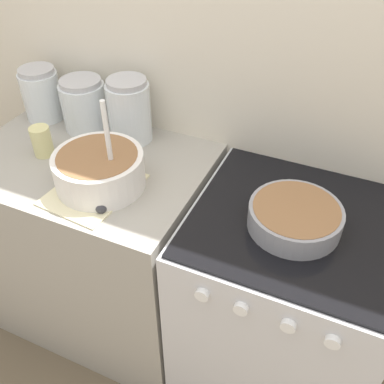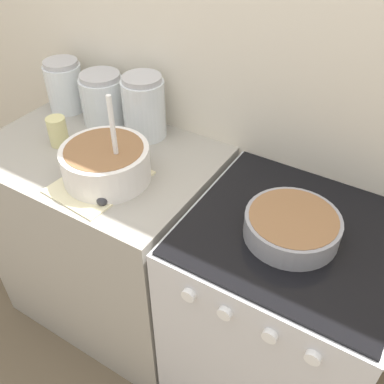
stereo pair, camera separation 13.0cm
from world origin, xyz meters
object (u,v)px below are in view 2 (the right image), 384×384
stove (276,319)px  mixing_bowl (106,162)px  tin_can (58,131)px  storage_jar_left (66,89)px  storage_jar_middle (103,102)px  baking_pan (292,226)px  storage_jar_right (144,111)px

stove → mixing_bowl: mixing_bowl is taller
stove → mixing_bowl: (-0.62, -0.09, 0.51)m
stove → tin_can: (-0.91, -0.02, 0.50)m
storage_jar_left → storage_jar_middle: storage_jar_left is taller
baking_pan → tin_can: 0.91m
storage_jar_left → stove: bearing=-10.3°
stove → baking_pan: size_ratio=3.30×
mixing_bowl → tin_can: (-0.29, 0.07, -0.01)m
tin_can → baking_pan: bearing=-0.4°
mixing_bowl → tin_can: bearing=166.6°
stove → mixing_bowl: bearing=-171.5°
mixing_bowl → baking_pan: bearing=5.7°
mixing_bowl → storage_jar_middle: bearing=131.3°
stove → storage_jar_right: (-0.68, 0.20, 0.55)m
storage_jar_right → baking_pan: bearing=-18.6°
mixing_bowl → storage_jar_left: bearing=147.5°
baking_pan → stove: bearing=82.9°
storage_jar_left → storage_jar_right: storage_jar_right is taller
stove → baking_pan: 0.48m
mixing_bowl → baking_pan: 0.62m
storage_jar_left → tin_can: storage_jar_left is taller
tin_can → storage_jar_left: bearing=127.2°
mixing_bowl → tin_can: 0.30m
mixing_bowl → storage_jar_middle: mixing_bowl is taller
storage_jar_right → tin_can: size_ratio=2.18×
storage_jar_left → storage_jar_right: bearing=0.0°
mixing_bowl → storage_jar_left: 0.54m
stove → storage_jar_left: bearing=169.7°
storage_jar_left → tin_can: 0.28m
storage_jar_middle → tin_can: 0.23m
baking_pan → storage_jar_right: (-0.67, 0.23, 0.06)m
tin_can → storage_jar_right: bearing=43.4°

